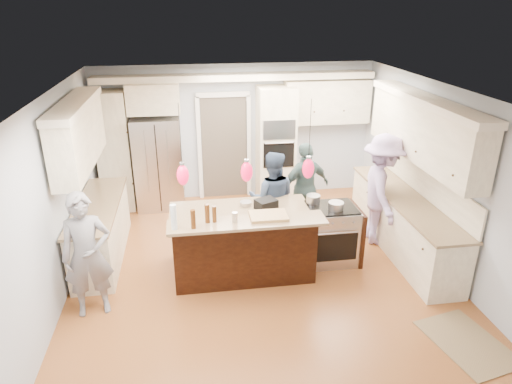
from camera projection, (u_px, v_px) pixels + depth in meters
ground_plane at (259, 270)px, 6.96m from camera, size 6.00×6.00×0.00m
room_shell at (260, 157)px, 6.25m from camera, size 5.54×6.04×2.72m
refrigerator at (159, 163)px, 8.80m from camera, size 0.90×0.70×1.80m
oven_column at (276, 145)px, 9.05m from camera, size 0.72×0.69×2.30m
back_upper_cabinets at (199, 121)px, 8.72m from camera, size 5.30×0.61×2.54m
right_counter_run at (410, 190)px, 7.16m from camera, size 0.64×3.10×2.51m
left_cabinets at (93, 196)px, 6.94m from camera, size 0.64×2.30×2.51m
kitchen_island at (242, 241)px, 6.80m from camera, size 2.10×1.46×1.12m
island_range at (332, 234)px, 7.08m from camera, size 0.82×0.71×0.92m
pendant_lights at (247, 171)px, 5.76m from camera, size 1.75×0.15×1.03m
person_bar_end at (87, 255)px, 5.73m from camera, size 0.68×0.51×1.68m
person_far_left at (272, 199)px, 7.47m from camera, size 0.88×0.75×1.60m
person_far_right at (305, 188)px, 7.91m from camera, size 1.02×0.68×1.61m
person_range_side at (381, 190)px, 7.46m from camera, size 0.89×1.31×1.87m
floor_rug at (467, 343)px, 5.47m from camera, size 0.95×1.22×0.01m
water_bottle at (174, 217)px, 5.72m from camera, size 0.10×0.10×0.34m
beer_bottle_a at (207, 213)px, 5.91m from camera, size 0.08×0.08×0.26m
beer_bottle_b at (193, 219)px, 5.76m from camera, size 0.08×0.08×0.25m
beer_bottle_c at (214, 214)px, 5.93m from camera, size 0.07×0.07×0.23m
drink_can at (235, 217)px, 5.94m from camera, size 0.09×0.09×0.14m
cutting_board at (268, 216)px, 6.10m from camera, size 0.51×0.36×0.04m
pot_large at (313, 199)px, 7.01m from camera, size 0.21×0.21×0.12m
pot_small at (336, 206)px, 6.79m from camera, size 0.23×0.23×0.11m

